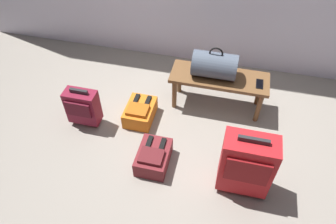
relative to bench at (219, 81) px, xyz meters
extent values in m
plane|color=gray|center=(-0.22, -0.78, -0.34)|extent=(6.60, 6.60, 0.00)
cube|color=brown|center=(0.00, 0.00, 0.05)|extent=(1.00, 0.36, 0.04)
cylinder|color=brown|center=(-0.44, -0.13, -0.16)|extent=(0.05, 0.05, 0.37)
cylinder|color=brown|center=(0.44, -0.13, -0.16)|extent=(0.05, 0.05, 0.37)
cylinder|color=brown|center=(-0.44, 0.13, -0.16)|extent=(0.05, 0.05, 0.37)
cylinder|color=brown|center=(0.44, 0.13, -0.16)|extent=(0.05, 0.05, 0.37)
cylinder|color=#475160|center=(-0.07, 0.00, 0.19)|extent=(0.44, 0.26, 0.26)
torus|color=black|center=(-0.07, 0.00, 0.33)|extent=(0.14, 0.02, 0.14)
cube|color=black|center=(0.40, -0.03, 0.07)|extent=(0.07, 0.14, 0.01)
cube|color=black|center=(0.40, -0.03, 0.07)|extent=(0.06, 0.13, 0.00)
cube|color=red|center=(0.34, -0.96, -0.01)|extent=(0.42, 0.23, 0.57)
cube|color=maroon|center=(0.34, -1.09, 0.07)|extent=(0.34, 0.02, 0.26)
cube|color=#262628|center=(0.34, -0.96, 0.30)|extent=(0.24, 0.03, 0.04)
cylinder|color=black|center=(0.19, -0.88, -0.32)|extent=(0.02, 0.05, 0.05)
cylinder|color=black|center=(0.49, -0.88, -0.32)|extent=(0.02, 0.05, 0.05)
cube|color=maroon|center=(-1.28, -0.57, -0.11)|extent=(0.32, 0.16, 0.37)
cube|color=#500E1C|center=(-1.28, -0.67, -0.06)|extent=(0.26, 0.02, 0.17)
cube|color=#262628|center=(-1.28, -0.57, 0.10)|extent=(0.18, 0.03, 0.04)
cylinder|color=black|center=(-1.39, -0.52, -0.32)|extent=(0.02, 0.05, 0.05)
cylinder|color=black|center=(-1.17, -0.52, -0.32)|extent=(0.02, 0.05, 0.05)
cube|color=orange|center=(-0.75, -0.38, -0.26)|extent=(0.28, 0.38, 0.17)
cube|color=#AD5514|center=(-0.75, -0.45, -0.16)|extent=(0.21, 0.17, 0.04)
cube|color=black|center=(-0.81, -0.32, -0.16)|extent=(0.04, 0.19, 0.02)
cube|color=black|center=(-0.69, -0.32, -0.16)|extent=(0.04, 0.19, 0.02)
cube|color=maroon|center=(-0.46, -0.90, -0.26)|extent=(0.28, 0.38, 0.17)
cube|color=#55181C|center=(-0.46, -0.97, -0.16)|extent=(0.21, 0.17, 0.04)
cube|color=black|center=(-0.52, -0.84, -0.16)|extent=(0.04, 0.19, 0.02)
cube|color=black|center=(-0.40, -0.84, -0.16)|extent=(0.04, 0.19, 0.02)
camera|label=1|loc=(0.06, -2.51, 2.10)|focal=33.36mm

